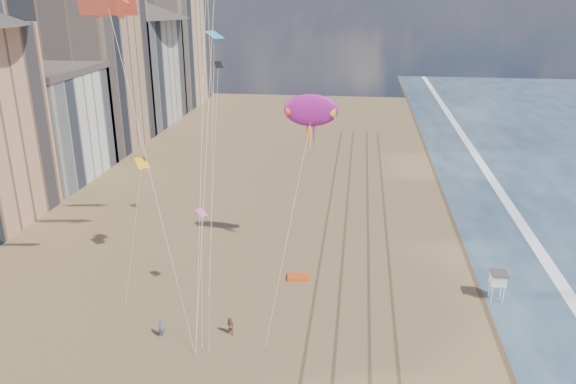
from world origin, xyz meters
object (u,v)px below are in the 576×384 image
Objects in this scene: grounded_kite at (298,277)px; kite_flyer_a at (161,329)px; kite_flyer_b at (230,326)px; show_kite at (311,111)px; lifeguard_stand at (498,279)px.

kite_flyer_a is (-10.38, -11.64, 0.65)m from grounded_kite.
kite_flyer_b is at bearing -119.87° from grounded_kite.
show_kite is 14.28× the size of kite_flyer_a.
kite_flyer_a is 0.95× the size of kite_flyer_b.
kite_flyer_a is at bearing -161.42° from lifeguard_stand.
kite_flyer_b is (-23.75, -8.90, -1.39)m from lifeguard_stand.
kite_flyer_b is (-4.65, -10.63, 0.69)m from grounded_kite.
show_kite is at bearing 73.62° from grounded_kite.
grounded_kite is at bearing 89.04° from kite_flyer_b.
lifeguard_stand reaches higher than kite_flyer_b.
show_kite is at bearing 162.84° from lifeguard_stand.
lifeguard_stand is 19.29m from grounded_kite.
lifeguard_stand is at bearing -17.16° from show_kite.
kite_flyer_b is at bearing -15.14° from kite_flyer_a.
lifeguard_stand is 0.13× the size of show_kite.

